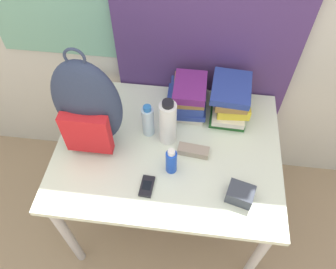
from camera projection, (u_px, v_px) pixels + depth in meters
wall_back at (180, 0)px, 1.54m from camera, size 6.00×0.06×2.50m
curtain_blue at (210, 8)px, 1.50m from camera, size 0.94×0.04×2.50m
desk at (168, 157)px, 1.70m from camera, size 1.11×0.84×0.76m
backpack at (88, 107)px, 1.46m from camera, size 0.31×0.19×0.56m
book_stack_left at (188, 96)px, 1.71m from camera, size 0.22×0.27×0.19m
book_stack_center at (231, 99)px, 1.69m from camera, size 0.21×0.28×0.19m
water_bottle at (148, 121)px, 1.61m from camera, size 0.06×0.06×0.19m
sports_bottle at (168, 123)px, 1.55m from camera, size 0.08×0.08×0.27m
sunscreen_bottle at (171, 161)px, 1.49m from camera, size 0.05×0.05×0.15m
cell_phone at (147, 186)px, 1.48m from camera, size 0.06×0.11×0.02m
sunglasses_case at (193, 151)px, 1.59m from camera, size 0.15×0.07×0.04m
camera_pouch at (240, 194)px, 1.43m from camera, size 0.13×0.12×0.07m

